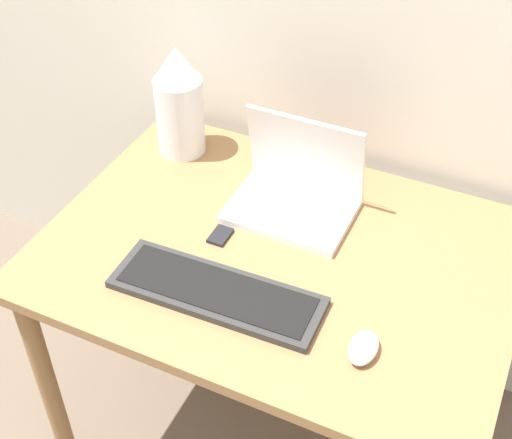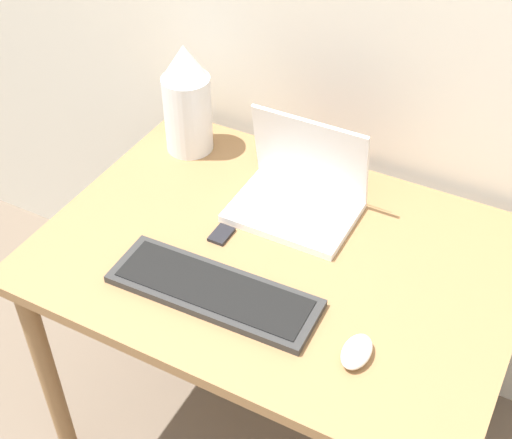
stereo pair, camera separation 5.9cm
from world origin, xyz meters
name	(u,v)px [view 2 (the right image)]	position (x,y,z in m)	size (l,w,h in m)	color
desk	(278,279)	(0.00, 0.40, 0.65)	(1.11, 0.80, 0.74)	olive
laptop	(299,191)	(-0.03, 0.56, 0.79)	(0.30, 0.23, 0.24)	white
keyboard	(214,291)	(-0.07, 0.21, 0.75)	(0.48, 0.17, 0.02)	#2D2D2D
mouse	(357,352)	(0.28, 0.19, 0.76)	(0.06, 0.09, 0.03)	white
vase	(187,100)	(-0.41, 0.66, 0.89)	(0.13, 0.13, 0.31)	white
mp3_player	(221,234)	(-0.15, 0.38, 0.74)	(0.04, 0.06, 0.01)	black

